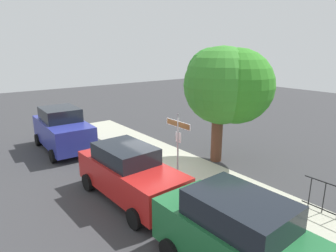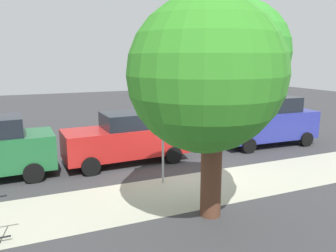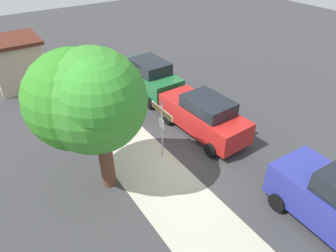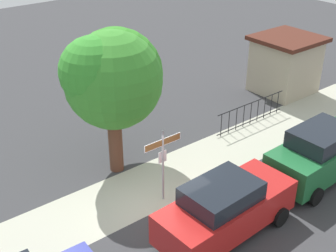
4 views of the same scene
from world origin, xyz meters
name	(u,v)px [view 1 (image 1 of 4)]	position (x,y,z in m)	size (l,w,h in m)	color
ground_plane	(161,173)	(0.00, 0.00, 0.00)	(60.00, 60.00, 0.00)	#38383A
sidewalk_strip	(217,182)	(2.00, 1.30, 0.00)	(24.00, 2.60, 0.00)	#B0AF9B
street_sign	(178,135)	(0.60, 0.40, 1.79)	(1.44, 0.07, 2.66)	#9EA0A5
shade_tree	(226,84)	(0.55, 3.20, 3.59)	(3.94, 3.82, 5.27)	brown
car_blue	(63,130)	(-5.59, -2.23, 1.08)	(4.55, 2.28, 2.19)	#2B3393
car_red	(129,173)	(1.01, -2.12, 0.96)	(4.64, 2.12, 1.90)	red
car_green	(246,244)	(5.91, -2.06, 1.02)	(4.71, 2.07, 2.04)	#206635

